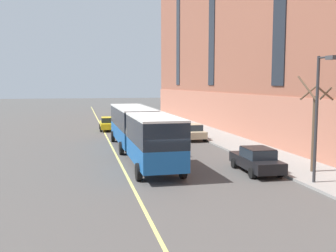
{
  "coord_description": "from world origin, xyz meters",
  "views": [
    {
      "loc": [
        -4.63,
        -20.92,
        5.38
      ],
      "look_at": [
        2.68,
        11.59,
        1.8
      ],
      "focal_mm": 42.0,
      "sensor_mm": 36.0,
      "label": 1
    }
  ],
  "objects": [
    {
      "name": "parked_car_champagne_3",
      "position": [
        5.82,
        15.15,
        0.78
      ],
      "size": [
        2.04,
        4.3,
        1.56
      ],
      "color": "#BCAD89",
      "rests_on": "ground"
    },
    {
      "name": "ground_plane",
      "position": [
        0.0,
        0.0,
        0.0
      ],
      "size": [
        260.0,
        260.0,
        0.0
      ],
      "primitive_type": "plane",
      "color": "#4C4947"
    },
    {
      "name": "street_lamp",
      "position": [
        7.49,
        -2.82,
        4.25
      ],
      "size": [
        0.36,
        1.48,
        6.66
      ],
      "color": "#2D2D30",
      "rests_on": "sidewalk"
    },
    {
      "name": "sidewalk",
      "position": [
        8.97,
        3.0,
        0.07
      ],
      "size": [
        4.18,
        160.0,
        0.15
      ],
      "primitive_type": "cube",
      "color": "gray",
      "rests_on": "ground"
    },
    {
      "name": "lane_centerline",
      "position": [
        -2.03,
        3.0,
        0.0
      ],
      "size": [
        0.16,
        140.0,
        0.01
      ],
      "primitive_type": "cube",
      "color": "#E0D66B",
      "rests_on": "ground"
    },
    {
      "name": "street_tree_mid_block",
      "position": [
        8.92,
        -0.24,
        2.97
      ],
      "size": [
        1.77,
        1.64,
        5.71
      ],
      "color": "brown",
      "rests_on": "sidewalk"
    },
    {
      "name": "parked_car_black_1",
      "position": [
        5.76,
        0.8,
        0.78
      ],
      "size": [
        2.06,
        4.7,
        1.56
      ],
      "color": "black",
      "rests_on": "ground"
    },
    {
      "name": "city_bus",
      "position": [
        -0.34,
        8.1,
        2.02
      ],
      "size": [
        3.02,
        18.55,
        3.45
      ],
      "color": "#19569E",
      "rests_on": "ground"
    },
    {
      "name": "taxi_cab",
      "position": [
        -1.45,
        24.76,
        0.78
      ],
      "size": [
        2.09,
        4.6,
        1.56
      ],
      "color": "yellow",
      "rests_on": "ground"
    }
  ]
}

